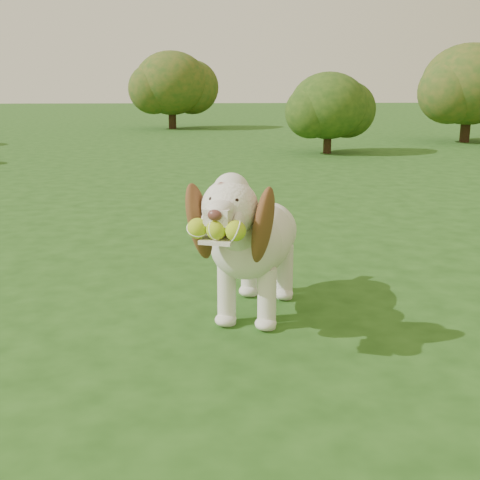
{
  "coord_description": "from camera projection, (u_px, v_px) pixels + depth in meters",
  "views": [
    {
      "loc": [
        -0.07,
        -3.21,
        1.18
      ],
      "look_at": [
        0.14,
        -0.5,
        0.48
      ],
      "focal_mm": 45.0,
      "sensor_mm": 36.0,
      "label": 1
    }
  ],
  "objects": [
    {
      "name": "shrub_f",
      "position": [
        469.0,
        84.0,
        12.64
      ],
      "size": [
        1.98,
        1.98,
        2.05
      ],
      "color": "#382314",
      "rests_on": "ground"
    },
    {
      "name": "ground",
      "position": [
        208.0,
        301.0,
        3.4
      ],
      "size": [
        80.0,
        80.0,
        0.0
      ],
      "primitive_type": "plane",
      "color": "#1F4614",
      "rests_on": "ground"
    },
    {
      "name": "dog",
      "position": [
        253.0,
        237.0,
        3.06
      ],
      "size": [
        0.7,
        1.22,
        0.82
      ],
      "rotation": [
        0.0,
        0.0,
        -0.34
      ],
      "color": "white",
      "rests_on": "ground"
    },
    {
      "name": "shrub_c",
      "position": [
        329.0,
        106.0,
        10.6
      ],
      "size": [
        1.37,
        1.37,
        1.42
      ],
      "color": "#382314",
      "rests_on": "ground"
    },
    {
      "name": "shrub_i",
      "position": [
        171.0,
        83.0,
        16.7
      ],
      "size": [
        2.05,
        2.05,
        2.13
      ],
      "color": "#382314",
      "rests_on": "ground"
    }
  ]
}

